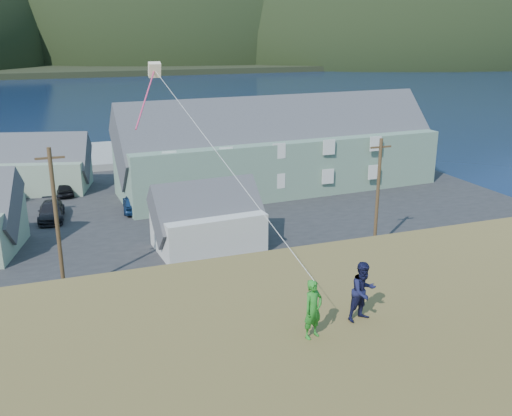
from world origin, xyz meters
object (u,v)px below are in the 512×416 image
(shed_palegreen_far, at_px, (35,165))
(kite_flyer_navy, at_px, (363,291))
(kite_flyer_green, at_px, (313,309))
(shed_white, at_px, (208,219))
(wharf, at_px, (41,160))
(lodge, at_px, (280,147))

(shed_palegreen_far, bearing_deg, kite_flyer_navy, -63.74)
(shed_palegreen_far, bearing_deg, kite_flyer_green, -65.99)
(shed_white, distance_m, kite_flyer_green, 25.88)
(shed_white, relative_size, shed_palegreen_far, 0.70)
(wharf, relative_size, shed_palegreen_far, 2.26)
(lodge, height_order, kite_flyer_green, lodge)
(lodge, height_order, shed_white, lodge)
(kite_flyer_green, bearing_deg, wharf, 77.34)
(wharf, xyz_separation_m, lodge, (22.55, -20.44, 3.86))
(wharf, height_order, kite_flyer_green, kite_flyer_green)
(wharf, bearing_deg, shed_palegreen_far, -91.68)
(wharf, bearing_deg, kite_flyer_green, -82.78)
(shed_white, height_order, kite_flyer_green, kite_flyer_green)
(kite_flyer_green, distance_m, kite_flyer_navy, 1.84)
(shed_white, bearing_deg, lodge, 46.30)
(lodge, bearing_deg, shed_palegreen_far, 158.62)
(wharf, bearing_deg, kite_flyer_navy, -81.01)
(lodge, xyz_separation_m, kite_flyer_navy, (-13.28, -38.12, 3.80))
(wharf, distance_m, kite_flyer_green, 59.92)
(lodge, bearing_deg, shed_white, -132.71)
(wharf, bearing_deg, lodge, -42.20)
(wharf, xyz_separation_m, shed_white, (11.27, -34.00, 1.92))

